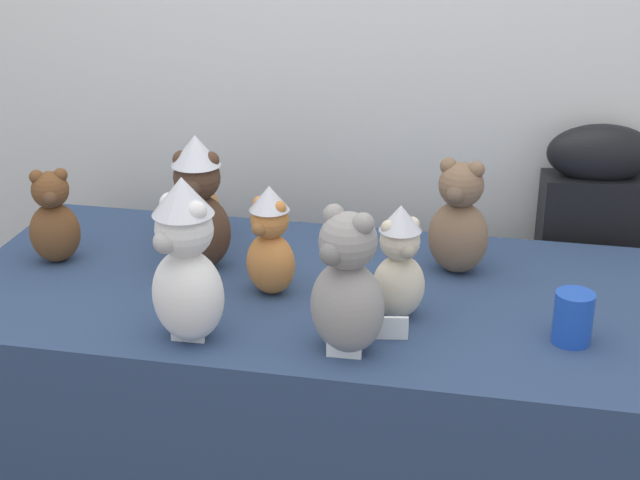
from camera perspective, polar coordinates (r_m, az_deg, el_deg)
The scene contains 15 objects.
wall_back at distance 2.61m, azimuth 2.91°, elevation 13.96°, with size 7.00×0.08×2.60m, color white.
display_table at distance 2.36m, azimuth -0.00°, elevation -11.24°, with size 1.67×0.78×0.76m, color navy.
instrument_case at distance 2.72m, azimuth 15.54°, elevation -3.78°, with size 0.29×0.16×1.04m.
teddy_bear_caramel at distance 2.41m, azimuth -7.33°, elevation 2.90°, with size 0.16×0.15×0.27m.
teddy_bear_ginger at distance 2.10m, azimuth -3.02°, elevation -0.10°, with size 0.15×0.14×0.26m.
teddy_bear_ash at distance 1.85m, azimuth 1.65°, elevation -2.81°, with size 0.20×0.19×0.30m.
teddy_bear_chestnut at distance 2.36m, azimuth -15.75°, elevation 1.22°, with size 0.15×0.14×0.24m.
teddy_bear_mocha at distance 2.23m, azimuth 8.36°, elevation 1.16°, with size 0.16×0.15×0.28m.
teddy_bear_cocoa at distance 2.23m, azimuth -7.34°, elevation 2.12°, with size 0.16×0.14×0.33m.
teddy_bear_snow at distance 1.91m, azimuth -8.08°, elevation -1.33°, with size 0.20×0.19×0.35m.
teddy_bear_cream at distance 2.00m, azimuth 4.79°, elevation -1.42°, with size 0.15×0.14×0.26m.
party_cup_blue at distance 1.99m, azimuth 14.98°, elevation -4.54°, with size 0.08×0.08×0.11m, color blue.
name_card_front_left at distance 1.88m, azimuth 1.45°, elevation -6.42°, with size 0.07×0.01×0.05m, color white.
name_card_front_middle at distance 1.95m, azimuth 4.31°, elevation -5.30°, with size 0.07×0.01×0.05m, color white.
name_card_front_right at distance 1.96m, azimuth -7.99°, elevation -5.42°, with size 0.07×0.01×0.05m, color white.
Camera 1 is at (0.39, -1.66, 1.71)m, focal length 53.17 mm.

